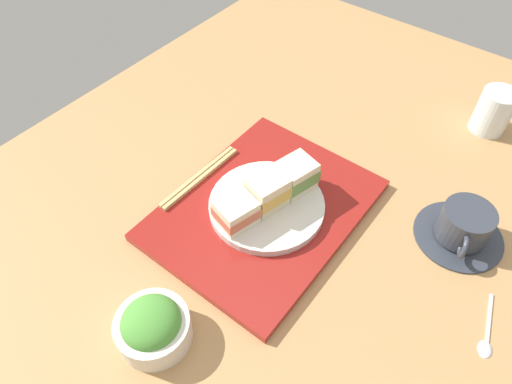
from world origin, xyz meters
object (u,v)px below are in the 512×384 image
(drinking_glass, at_px, (494,111))
(sandwich_near, at_px, (296,175))
(salad_bowl, at_px, (153,326))
(sandwich_middle, at_px, (267,192))
(sandwich_far, at_px, (236,212))
(chopsticks_pair, at_px, (200,177))
(sandwich_plate, at_px, (267,205))
(teaspoon, at_px, (487,339))
(coffee_cup, at_px, (463,227))

(drinking_glass, bearing_deg, sandwich_near, -27.70)
(sandwich_near, xyz_separation_m, salad_bowl, (0.34, -0.01, -0.03))
(salad_bowl, height_order, drinking_glass, drinking_glass)
(sandwich_middle, relative_size, salad_bowl, 0.70)
(sandwich_far, bearing_deg, drinking_glass, 155.09)
(chopsticks_pair, bearing_deg, sandwich_far, 71.25)
(sandwich_plate, bearing_deg, salad_bowl, 1.82)
(salad_bowl, bearing_deg, sandwich_plate, -178.18)
(sandwich_far, xyz_separation_m, salad_bowl, (0.22, 0.03, -0.02))
(drinking_glass, bearing_deg, sandwich_far, -24.91)
(sandwich_far, height_order, drinking_glass, drinking_glass)
(chopsticks_pair, xyz_separation_m, teaspoon, (-0.03, 0.53, -0.02))
(sandwich_middle, xyz_separation_m, coffee_cup, (-0.16, 0.29, -0.03))
(sandwich_middle, bearing_deg, salad_bowl, 1.82)
(sandwich_middle, relative_size, teaspoon, 0.72)
(salad_bowl, relative_size, teaspoon, 1.03)
(coffee_cup, bearing_deg, chopsticks_pair, -67.36)
(coffee_cup, relative_size, teaspoon, 1.43)
(sandwich_middle, xyz_separation_m, salad_bowl, (0.28, 0.01, -0.03))
(sandwich_plate, distance_m, sandwich_far, 0.07)
(sandwich_plate, height_order, salad_bowl, salad_bowl)
(sandwich_plate, bearing_deg, coffee_cup, 118.91)
(drinking_glass, height_order, teaspoon, drinking_glass)
(sandwich_far, bearing_deg, salad_bowl, 6.63)
(sandwich_plate, relative_size, sandwich_middle, 2.69)
(drinking_glass, bearing_deg, salad_bowl, -16.39)
(sandwich_far, height_order, teaspoon, sandwich_far)
(salad_bowl, bearing_deg, sandwich_middle, -178.18)
(sandwich_middle, height_order, teaspoon, sandwich_middle)
(sandwich_plate, bearing_deg, sandwich_far, -14.91)
(sandwich_near, distance_m, drinking_glass, 0.45)
(sandwich_near, relative_size, teaspoon, 0.75)
(chopsticks_pair, distance_m, teaspoon, 0.53)
(sandwich_far, distance_m, teaspoon, 0.41)
(sandwich_far, distance_m, coffee_cup, 0.37)
(sandwich_plate, xyz_separation_m, sandwich_far, (0.06, -0.02, 0.03))
(coffee_cup, xyz_separation_m, teaspoon, (0.15, 0.10, -0.03))
(sandwich_plate, distance_m, chopsticks_pair, 0.14)
(sandwich_plate, distance_m, teaspoon, 0.39)
(sandwich_plate, bearing_deg, drinking_glass, 153.86)
(teaspoon, bearing_deg, coffee_cup, -145.70)
(salad_bowl, bearing_deg, sandwich_near, 178.74)
(coffee_cup, bearing_deg, sandwich_near, -70.24)
(sandwich_middle, height_order, drinking_glass, drinking_glass)
(sandwich_middle, relative_size, chopsticks_pair, 0.39)
(sandwich_plate, relative_size, chopsticks_pair, 1.06)
(drinking_glass, relative_size, teaspoon, 0.88)
(chopsticks_pair, distance_m, drinking_glass, 0.60)
(sandwich_middle, relative_size, sandwich_far, 0.98)
(sandwich_near, bearing_deg, salad_bowl, -1.26)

